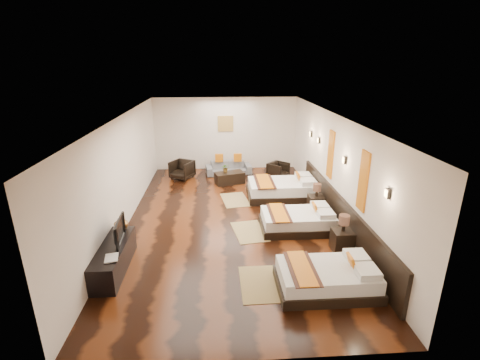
{
  "coord_description": "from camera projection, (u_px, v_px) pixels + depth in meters",
  "views": [
    {
      "loc": [
        -0.33,
        -8.6,
        4.11
      ],
      "look_at": [
        0.25,
        0.07,
        1.1
      ],
      "focal_mm": 25.9,
      "sensor_mm": 36.0,
      "label": 1
    }
  ],
  "objects": [
    {
      "name": "sconce_far",
      "position": [
        319.0,
        140.0,
        10.36
      ],
      "size": [
        0.07,
        0.12,
        0.18
      ],
      "color": "black",
      "rests_on": "right_wall"
    },
    {
      "name": "right_wall",
      "position": [
        334.0,
        168.0,
        9.19
      ],
      "size": [
        0.01,
        9.5,
        2.8
      ],
      "primitive_type": "cube",
      "color": "silver",
      "rests_on": "floor"
    },
    {
      "name": "sofa",
      "position": [
        229.0,
        168.0,
        13.15
      ],
      "size": [
        1.77,
        0.88,
        0.49
      ],
      "primitive_type": "imported",
      "rotation": [
        0.0,
        0.0,
        0.13
      ],
      "color": "slate",
      "rests_on": "floor"
    },
    {
      "name": "jute_mat_near",
      "position": [
        260.0,
        284.0,
        6.72
      ],
      "size": [
        0.76,
        1.2,
        0.01
      ],
      "primitive_type": "cube",
      "rotation": [
        0.0,
        0.0,
        0.01
      ],
      "color": "#957E4C",
      "rests_on": "floor"
    },
    {
      "name": "floor",
      "position": [
        231.0,
        219.0,
        9.47
      ],
      "size": [
        5.5,
        9.5,
        0.01
      ],
      "primitive_type": "cube",
      "color": "black",
      "rests_on": "ground"
    },
    {
      "name": "nightstand_b",
      "position": [
        316.0,
        202.0,
        9.86
      ],
      "size": [
        0.43,
        0.43,
        0.84
      ],
      "color": "black",
      "rests_on": "floor"
    },
    {
      "name": "sconce_mid",
      "position": [
        344.0,
        160.0,
        8.29
      ],
      "size": [
        0.07,
        0.12,
        0.18
      ],
      "color": "black",
      "rests_on": "right_wall"
    },
    {
      "name": "jute_mat_far",
      "position": [
        235.0,
        200.0,
        10.76
      ],
      "size": [
        0.93,
        1.3,
        0.01
      ],
      "primitive_type": "cube",
      "rotation": [
        0.0,
        0.0,
        0.16
      ],
      "color": "#957E4C",
      "rests_on": "floor"
    },
    {
      "name": "back_wall",
      "position": [
        226.0,
        134.0,
        13.5
      ],
      "size": [
        5.5,
        0.01,
        2.8
      ],
      "primitive_type": "cube",
      "color": "silver",
      "rests_on": "floor"
    },
    {
      "name": "armchair_right",
      "position": [
        278.0,
        171.0,
        12.65
      ],
      "size": [
        0.92,
        0.92,
        0.6
      ],
      "primitive_type": "imported",
      "rotation": [
        0.0,
        0.0,
        0.82
      ],
      "color": "black",
      "rests_on": "floor"
    },
    {
      "name": "jute_mat_mid",
      "position": [
        249.0,
        232.0,
        8.76
      ],
      "size": [
        0.94,
        1.31,
        0.01
      ],
      "primitive_type": "cube",
      "rotation": [
        0.0,
        0.0,
        0.16
      ],
      "color": "#957E4C",
      "rests_on": "floor"
    },
    {
      "name": "bed_mid",
      "position": [
        298.0,
        220.0,
        8.84
      ],
      "size": [
        1.85,
        1.17,
        0.71
      ],
      "color": "black",
      "rests_on": "floor"
    },
    {
      "name": "nightstand_a",
      "position": [
        342.0,
        238.0,
        7.82
      ],
      "size": [
        0.44,
        0.44,
        0.88
      ],
      "color": "black",
      "rests_on": "floor"
    },
    {
      "name": "ceiling",
      "position": [
        230.0,
        116.0,
        8.56
      ],
      "size": [
        5.5,
        9.5,
        0.01
      ],
      "primitive_type": "cube",
      "color": "white",
      "rests_on": "floor"
    },
    {
      "name": "table_plant",
      "position": [
        226.0,
        168.0,
        12.11
      ],
      "size": [
        0.3,
        0.27,
        0.3
      ],
      "primitive_type": "imported",
      "rotation": [
        0.0,
        0.0,
        0.16
      ],
      "color": "#235C1E",
      "rests_on": "coffee_table"
    },
    {
      "name": "book",
      "position": [
        105.0,
        259.0,
        6.52
      ],
      "size": [
        0.3,
        0.37,
        0.03
      ],
      "primitive_type": "imported",
      "rotation": [
        0.0,
        0.0,
        0.2
      ],
      "color": "black",
      "rests_on": "tv_console"
    },
    {
      "name": "headboard_panel",
      "position": [
        339.0,
        213.0,
        8.74
      ],
      "size": [
        0.08,
        6.6,
        0.9
      ],
      "primitive_type": "cube",
      "color": "black",
      "rests_on": "floor"
    },
    {
      "name": "coffee_table",
      "position": [
        230.0,
        178.0,
        12.17
      ],
      "size": [
        1.1,
        0.77,
        0.4
      ],
      "primitive_type": "cube",
      "rotation": [
        0.0,
        0.0,
        0.3
      ],
      "color": "black",
      "rests_on": "floor"
    },
    {
      "name": "tv_console",
      "position": [
        114.0,
        258.0,
        7.1
      ],
      "size": [
        0.5,
        1.8,
        0.55
      ],
      "primitive_type": "cube",
      "color": "black",
      "rests_on": "floor"
    },
    {
      "name": "gold_artwork",
      "position": [
        225.0,
        124.0,
        13.35
      ],
      "size": [
        0.6,
        0.04,
        0.6
      ],
      "primitive_type": "cube",
      "color": "#AD873F",
      "rests_on": "back_wall"
    },
    {
      "name": "armchair_left",
      "position": [
        182.0,
        170.0,
        12.63
      ],
      "size": [
        0.99,
        1.0,
        0.67
      ],
      "primitive_type": "imported",
      "rotation": [
        0.0,
        0.0,
        -0.52
      ],
      "color": "black",
      "rests_on": "floor"
    },
    {
      "name": "bed_far",
      "position": [
        283.0,
        189.0,
        10.89
      ],
      "size": [
        2.15,
        1.35,
        0.82
      ],
      "color": "black",
      "rests_on": "floor"
    },
    {
      "name": "left_wall",
      "position": [
        123.0,
        172.0,
        8.84
      ],
      "size": [
        0.01,
        9.5,
        2.8
      ],
      "primitive_type": "cube",
      "color": "silver",
      "rests_on": "floor"
    },
    {
      "name": "figurine",
      "position": [
        121.0,
        223.0,
        7.65
      ],
      "size": [
        0.36,
        0.36,
        0.32
      ],
      "primitive_type": "imported",
      "rotation": [
        0.0,
        0.0,
        -0.19
      ],
      "color": "brown",
      "rests_on": "tv_console"
    },
    {
      "name": "sconce_lounge",
      "position": [
        311.0,
        134.0,
        11.21
      ],
      "size": [
        0.07,
        0.12,
        0.18
      ],
      "color": "black",
      "rests_on": "right_wall"
    },
    {
      "name": "orange_panel_b",
      "position": [
        331.0,
        154.0,
        9.37
      ],
      "size": [
        0.04,
        0.4,
        1.3
      ],
      "primitive_type": "cube",
      "color": "#D86014",
      "rests_on": "right_wall"
    },
    {
      "name": "sconce_near",
      "position": [
        387.0,
        193.0,
        6.21
      ],
      "size": [
        0.07,
        0.12,
        0.18
      ],
      "color": "black",
      "rests_on": "right_wall"
    },
    {
      "name": "orange_panel_a",
      "position": [
        363.0,
        181.0,
        7.3
      ],
      "size": [
        0.04,
        0.4,
        1.3
      ],
      "primitive_type": "cube",
      "color": "#D86014",
      "rests_on": "right_wall"
    },
    {
      "name": "tv",
      "position": [
        116.0,
        231.0,
        7.11
      ],
      "size": [
        0.17,
        0.86,
        0.49
      ],
      "primitive_type": "imported",
      "rotation": [
        0.0,
        0.0,
        1.64
      ],
      "color": "black",
      "rests_on": "tv_console"
    },
    {
      "name": "bed_near",
      "position": [
        328.0,
        278.0,
        6.5
      ],
      "size": [
        1.86,
        1.17,
        0.71
      ],
      "color": "black",
      "rests_on": "floor"
    }
  ]
}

